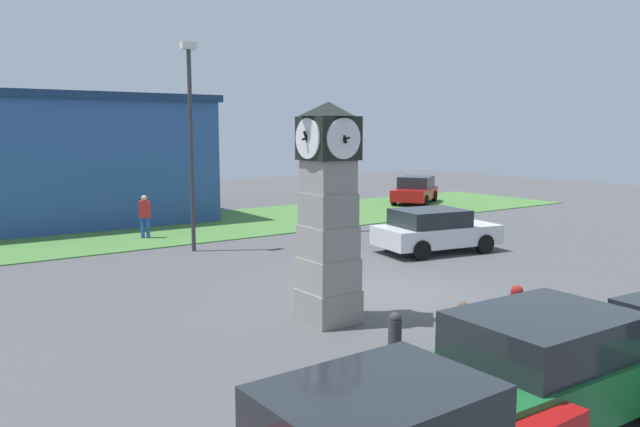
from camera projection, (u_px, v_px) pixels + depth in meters
name	position (u px, v px, depth m)	size (l,w,h in m)	color
ground_plane	(392.00, 293.00, 15.67)	(70.98, 70.98, 0.00)	#4C4C4F
clock_tower	(328.00, 215.00, 13.06)	(1.33, 1.40, 4.64)	gray
bollard_near_tower	(516.00, 313.00, 12.06)	(0.25, 0.25, 1.10)	maroon
bollard_mid_row	(463.00, 328.00, 11.36)	(0.24, 0.24, 0.97)	brown
bollard_far_row	(395.00, 344.00, 10.32)	(0.22, 0.22, 1.09)	#333338
car_near_tower	(552.00, 365.00, 8.70)	(4.32, 2.14, 1.60)	#19602D
car_far_lot	(435.00, 230.00, 20.86)	(4.35, 2.60, 1.45)	silver
car_silver_hatch	(415.00, 190.00, 34.64)	(4.33, 3.74, 1.51)	#A51111
pedestrian_near_bench	(352.00, 207.00, 25.07)	(0.46, 0.39, 1.72)	gold
pedestrian_crossing_lot	(145.00, 214.00, 23.33)	(0.47, 0.41, 1.66)	#264CA5
street_lamp_near_road	(191.00, 133.00, 20.58)	(0.50, 0.24, 6.91)	#333338
warehouse_blue_far	(52.00, 158.00, 28.78)	(12.30, 11.52, 5.58)	#2D5193
grass_verge_far	(173.00, 228.00, 25.92)	(42.59, 7.85, 0.04)	#477A38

